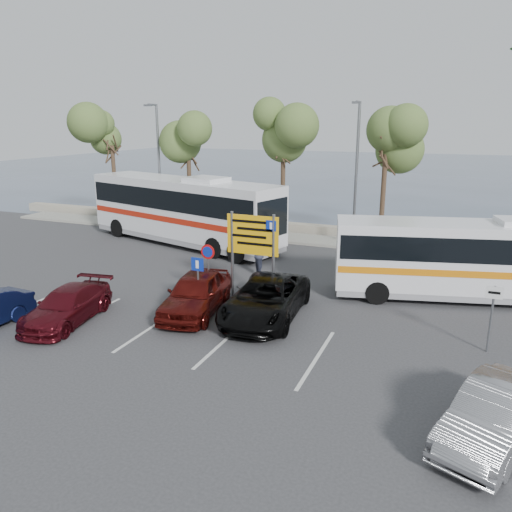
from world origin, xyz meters
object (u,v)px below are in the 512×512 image
at_px(car_maroon, 67,306).
at_px(car_red, 196,293).
at_px(car_silver_b, 496,415).
at_px(coach_bus_right, 474,262).
at_px(street_lamp_right, 356,167).
at_px(coach_bus_left, 183,212).
at_px(street_lamp_left, 158,161).
at_px(suv_black, 266,299).
at_px(pedestrian_far, 261,254).
at_px(direction_sign, 253,242).

height_order(car_maroon, car_red, car_red).
bearing_deg(car_silver_b, coach_bus_right, 113.73).
xyz_separation_m(street_lamp_right, coach_bus_left, (-9.50, -3.02, -2.70)).
distance_m(street_lamp_left, suv_black, 17.58).
distance_m(car_red, pedestrian_far, 5.55).
bearing_deg(direction_sign, pedestrian_far, 105.66).
bearing_deg(pedestrian_far, car_red, 137.36).
distance_m(car_maroon, car_red, 4.68).
bearing_deg(car_red, street_lamp_right, 65.46).
distance_m(street_lamp_right, coach_bus_left, 10.33).
relative_size(coach_bus_right, car_red, 2.45).
bearing_deg(coach_bus_right, pedestrian_far, -180.00).
distance_m(car_red, car_silver_b, 11.10).
distance_m(street_lamp_right, suv_black, 12.65).
xyz_separation_m(direction_sign, coach_bus_right, (8.31, 3.30, -0.84)).
height_order(direction_sign, suv_black, direction_sign).
relative_size(suv_black, car_silver_b, 1.27).
height_order(coach_bus_right, car_red, coach_bus_right).
bearing_deg(street_lamp_left, car_red, -52.59).
bearing_deg(direction_sign, coach_bus_right, 21.68).
relative_size(street_lamp_right, coach_bus_left, 0.60).
bearing_deg(street_lamp_left, car_maroon, -69.37).
distance_m(coach_bus_left, coach_bus_right, 16.31).
xyz_separation_m(coach_bus_right, suv_black, (-7.08, -5.00, -0.85)).
distance_m(coach_bus_left, car_red, 11.36).
height_order(car_maroon, car_silver_b, car_silver_b).
bearing_deg(coach_bus_right, street_lamp_left, 160.02).
xyz_separation_m(coach_bus_right, pedestrian_far, (-9.23, -0.00, -0.59)).
relative_size(coach_bus_right, suv_black, 2.11).
bearing_deg(suv_black, coach_bus_left, 129.75).
height_order(street_lamp_right, pedestrian_far, street_lamp_right).
height_order(coach_bus_right, car_silver_b, coach_bus_right).
bearing_deg(street_lamp_left, street_lamp_right, 0.00).
xyz_separation_m(car_red, car_silver_b, (10.15, -4.48, -0.09)).
xyz_separation_m(direction_sign, coach_bus_left, (-7.50, 7.30, -0.53)).
relative_size(coach_bus_left, car_red, 2.93).
bearing_deg(car_red, coach_bus_left, 113.26).
xyz_separation_m(street_lamp_right, car_maroon, (-7.30, -15.14, -3.98)).
relative_size(direction_sign, car_silver_b, 0.86).
distance_m(direction_sign, pedestrian_far, 3.72).
relative_size(car_maroon, suv_black, 0.81).
distance_m(coach_bus_right, car_red, 11.21).
distance_m(coach_bus_left, car_maroon, 12.39).
bearing_deg(street_lamp_right, car_maroon, -115.73).
distance_m(direction_sign, car_silver_b, 11.15).
height_order(street_lamp_left, suv_black, street_lamp_left).
bearing_deg(car_red, suv_black, 1.89).
xyz_separation_m(coach_bus_right, car_silver_b, (0.44, -10.00, -0.90)).
xyz_separation_m(street_lamp_left, pedestrian_far, (10.08, -7.02, -3.60)).
bearing_deg(car_maroon, suv_black, 16.71).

